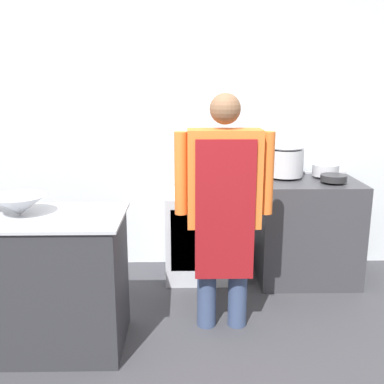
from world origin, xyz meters
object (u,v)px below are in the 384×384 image
Objects in this scene: stock_pot at (285,160)px; saute_pan at (334,178)px; stove at (306,230)px; fridge_unit at (201,234)px; person_cook at (224,199)px; mixing_bowl at (19,205)px; sauce_pot at (325,170)px.

stock_pot is 0.46m from saute_pan.
fridge_unit is (-0.96, 0.07, -0.06)m from stove.
stock_pot is (0.64, 0.95, 0.11)m from person_cook.
stock_pot is (0.76, 0.04, 0.69)m from fridge_unit.
sauce_pot is (2.36, 1.16, 0.00)m from mixing_bowl.
person_cook reaches higher than sauce_pot.
sauce_pot is at bearing 33.96° from stove.
person_cook reaches higher than stock_pot.
stove reaches higher than fridge_unit.
fridge_unit is at bearing 42.21° from mixing_bowl.
sauce_pot reaches higher than stove.
stock_pot is 0.38m from sauce_pot.
person_cook is at bearing -134.85° from stove.
stove is at bearing 45.15° from person_cook.
stove is 4.21× the size of saute_pan.
saute_pan is (2.36, 0.92, -0.02)m from mixing_bowl.
fridge_unit is at bearing -176.65° from stock_pot.
sauce_pot is at bearing 2.25° from fridge_unit.
saute_pan is at bearing 35.59° from person_cook.
mixing_bowl is 2.53m from saute_pan.
stove is at bearing -146.04° from sauce_pot.
person_cook is at bearing -123.65° from stock_pot.
fridge_unit is at bearing 170.49° from saute_pan.
mixing_bowl reaches higher than stove.
saute_pan is (1.01, 0.72, -0.01)m from person_cook.
mixing_bowl is (-1.22, -1.11, 0.59)m from fridge_unit.
sauce_pot is (1.01, 0.95, 0.02)m from person_cook.
stock_pot is at bearing 180.00° from sauce_pot.
stock_pot is at bearing 149.09° from stove.
fridge_unit is 2.26× the size of mixing_bowl.
stock_pot is (-0.20, 0.12, 0.63)m from stove.
stock_pot is at bearing 30.22° from mixing_bowl.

